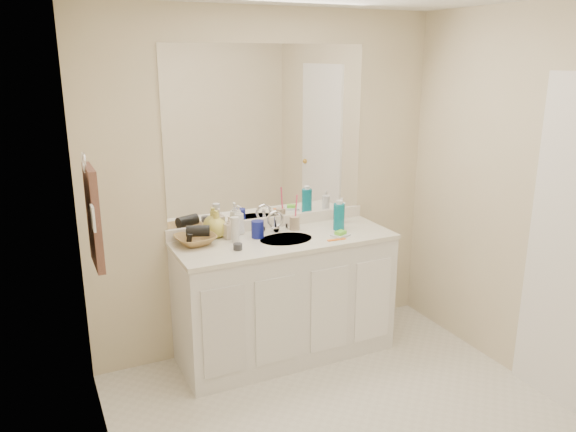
# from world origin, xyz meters

# --- Properties ---
(wall_back) EXTENTS (2.60, 0.02, 2.40)m
(wall_back) POSITION_xyz_m (0.00, 1.30, 1.20)
(wall_back) COLOR beige
(wall_back) RESTS_ON floor
(wall_left) EXTENTS (0.02, 2.60, 2.40)m
(wall_left) POSITION_xyz_m (-1.30, 0.00, 1.20)
(wall_left) COLOR beige
(wall_left) RESTS_ON floor
(wall_right) EXTENTS (0.02, 2.60, 2.40)m
(wall_right) POSITION_xyz_m (1.30, 0.00, 1.20)
(wall_right) COLOR beige
(wall_right) RESTS_ON floor
(vanity_cabinet) EXTENTS (1.50, 0.55, 0.85)m
(vanity_cabinet) POSITION_xyz_m (0.00, 1.02, 0.42)
(vanity_cabinet) COLOR white
(vanity_cabinet) RESTS_ON floor
(countertop) EXTENTS (1.52, 0.57, 0.03)m
(countertop) POSITION_xyz_m (0.00, 1.02, 0.86)
(countertop) COLOR silver
(countertop) RESTS_ON vanity_cabinet
(backsplash) EXTENTS (1.52, 0.03, 0.08)m
(backsplash) POSITION_xyz_m (0.00, 1.29, 0.92)
(backsplash) COLOR white
(backsplash) RESTS_ON countertop
(sink_basin) EXTENTS (0.37, 0.37, 0.02)m
(sink_basin) POSITION_xyz_m (0.00, 1.00, 0.87)
(sink_basin) COLOR #B4B09E
(sink_basin) RESTS_ON countertop
(faucet) EXTENTS (0.02, 0.02, 0.11)m
(faucet) POSITION_xyz_m (0.00, 1.18, 0.94)
(faucet) COLOR silver
(faucet) RESTS_ON countertop
(mirror) EXTENTS (1.48, 0.01, 1.20)m
(mirror) POSITION_xyz_m (0.00, 1.29, 1.56)
(mirror) COLOR white
(mirror) RESTS_ON wall_back
(blue_mug) EXTENTS (0.09, 0.09, 0.12)m
(blue_mug) POSITION_xyz_m (-0.16, 1.12, 0.94)
(blue_mug) COLOR navy
(blue_mug) RESTS_ON countertop
(tan_cup) EXTENTS (0.09, 0.09, 0.10)m
(tan_cup) POSITION_xyz_m (0.14, 1.17, 0.93)
(tan_cup) COLOR tan
(tan_cup) RESTS_ON countertop
(toothbrush) EXTENTS (0.01, 0.04, 0.22)m
(toothbrush) POSITION_xyz_m (0.15, 1.17, 1.03)
(toothbrush) COLOR #FF4372
(toothbrush) RESTS_ON tan_cup
(mouthwash_bottle) EXTENTS (0.10, 0.10, 0.19)m
(mouthwash_bottle) POSITION_xyz_m (0.43, 1.04, 0.98)
(mouthwash_bottle) COLOR #0B7286
(mouthwash_bottle) RESTS_ON countertop
(clear_pump_bottle) EXTENTS (0.07, 0.07, 0.16)m
(clear_pump_bottle) POSITION_xyz_m (0.53, 1.17, 0.96)
(clear_pump_bottle) COLOR white
(clear_pump_bottle) RESTS_ON countertop
(soap_dish) EXTENTS (0.14, 0.12, 0.01)m
(soap_dish) POSITION_xyz_m (0.37, 0.90, 0.89)
(soap_dish) COLOR silver
(soap_dish) RESTS_ON countertop
(green_soap) EXTENTS (0.09, 0.08, 0.03)m
(green_soap) POSITION_xyz_m (0.37, 0.90, 0.90)
(green_soap) COLOR #74E337
(green_soap) RESTS_ON soap_dish
(orange_comb) EXTENTS (0.13, 0.04, 0.01)m
(orange_comb) POSITION_xyz_m (0.30, 0.84, 0.88)
(orange_comb) COLOR orange
(orange_comb) RESTS_ON countertop
(dark_jar) EXTENTS (0.08, 0.08, 0.04)m
(dark_jar) POSITION_xyz_m (-0.38, 0.94, 0.90)
(dark_jar) COLOR #2B2C31
(dark_jar) RESTS_ON countertop
(extra_white_bottle) EXTENTS (0.07, 0.07, 0.17)m
(extra_white_bottle) POSITION_xyz_m (-0.33, 1.10, 0.97)
(extra_white_bottle) COLOR silver
(extra_white_bottle) RESTS_ON countertop
(soap_bottle_white) EXTENTS (0.09, 0.09, 0.20)m
(soap_bottle_white) POSITION_xyz_m (-0.25, 1.25, 0.98)
(soap_bottle_white) COLOR white
(soap_bottle_white) RESTS_ON countertop
(soap_bottle_cream) EXTENTS (0.08, 0.08, 0.16)m
(soap_bottle_cream) POSITION_xyz_m (-0.34, 1.19, 0.96)
(soap_bottle_cream) COLOR beige
(soap_bottle_cream) RESTS_ON countertop
(soap_bottle_yellow) EXTENTS (0.17, 0.17, 0.19)m
(soap_bottle_yellow) POSITION_xyz_m (-0.41, 1.25, 0.97)
(soap_bottle_yellow) COLOR #D8CB54
(soap_bottle_yellow) RESTS_ON countertop
(wicker_basket) EXTENTS (0.30, 0.30, 0.06)m
(wicker_basket) POSITION_xyz_m (-0.59, 1.16, 0.91)
(wicker_basket) COLOR olive
(wicker_basket) RESTS_ON countertop
(hair_dryer) EXTENTS (0.17, 0.13, 0.08)m
(hair_dryer) POSITION_xyz_m (-0.57, 1.16, 0.97)
(hair_dryer) COLOR black
(hair_dryer) RESTS_ON wicker_basket
(towel_ring) EXTENTS (0.01, 0.11, 0.11)m
(towel_ring) POSITION_xyz_m (-1.27, 0.77, 1.55)
(towel_ring) COLOR silver
(towel_ring) RESTS_ON wall_left
(hand_towel) EXTENTS (0.04, 0.32, 0.55)m
(hand_towel) POSITION_xyz_m (-1.25, 0.77, 1.25)
(hand_towel) COLOR #4A2F27
(hand_towel) RESTS_ON towel_ring
(switch_plate) EXTENTS (0.01, 0.08, 0.13)m
(switch_plate) POSITION_xyz_m (-1.27, 0.57, 1.30)
(switch_plate) COLOR white
(switch_plate) RESTS_ON wall_left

